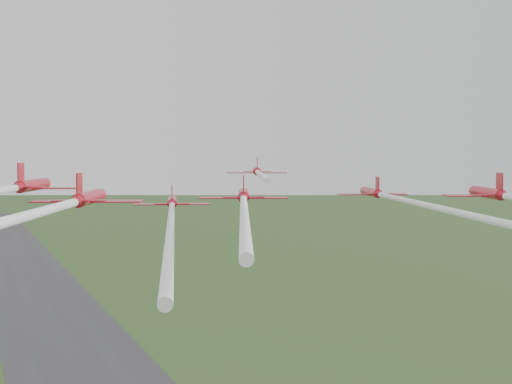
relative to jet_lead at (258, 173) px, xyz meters
name	(u,v)px	position (x,y,z in m)	size (l,w,h in m)	color
runway	(44,303)	(-6.71, 189.99, -52.76)	(38.00, 900.00, 0.04)	#37373A
jet_lead	(258,173)	(0.00, 0.00, 0.00)	(18.41, 41.52, 2.53)	red
jet_row2_left	(171,213)	(-17.22, -20.07, -3.17)	(20.63, 60.98, 2.58)	red
jet_row2_right	(403,200)	(4.68, -25.22, -2.14)	(20.89, 52.85, 2.39)	red
jet_row3_mid	(244,202)	(-13.35, -28.44, -1.76)	(20.67, 46.73, 2.60)	red
jet_row4_left	(14,219)	(-32.64, -43.63, -1.25)	(27.72, 65.10, 2.62)	red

